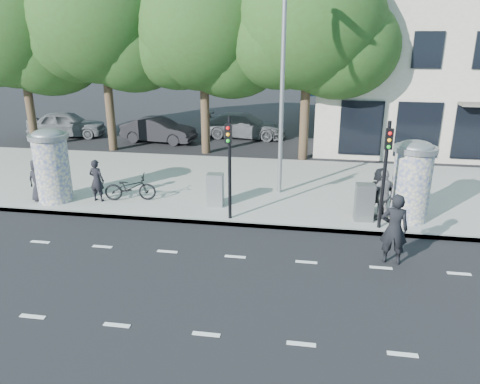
% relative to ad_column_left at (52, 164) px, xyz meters
% --- Properties ---
extents(ground, '(120.00, 120.00, 0.00)m').
position_rel_ad_column_left_xyz_m(ground, '(7.20, -4.50, -1.54)').
color(ground, black).
rests_on(ground, ground).
extents(sidewalk, '(40.00, 8.00, 0.15)m').
position_rel_ad_column_left_xyz_m(sidewalk, '(7.20, 3.00, -1.46)').
color(sidewalk, gray).
rests_on(sidewalk, ground).
extents(curb, '(40.00, 0.10, 0.16)m').
position_rel_ad_column_left_xyz_m(curb, '(7.20, -0.95, -1.46)').
color(curb, slate).
rests_on(curb, ground).
extents(lane_dash_near, '(32.00, 0.12, 0.01)m').
position_rel_ad_column_left_xyz_m(lane_dash_near, '(7.20, -6.70, -1.53)').
color(lane_dash_near, silver).
rests_on(lane_dash_near, ground).
extents(lane_dash_far, '(32.00, 0.12, 0.01)m').
position_rel_ad_column_left_xyz_m(lane_dash_far, '(7.20, -3.10, -1.53)').
color(lane_dash_far, silver).
rests_on(lane_dash_far, ground).
extents(ad_column_left, '(1.36, 1.36, 2.65)m').
position_rel_ad_column_left_xyz_m(ad_column_left, '(0.00, 0.00, 0.00)').
color(ad_column_left, beige).
rests_on(ad_column_left, sidewalk).
extents(ad_column_right, '(1.36, 1.36, 2.65)m').
position_rel_ad_column_left_xyz_m(ad_column_right, '(12.40, 0.20, 0.00)').
color(ad_column_right, beige).
rests_on(ad_column_right, sidewalk).
extents(traffic_pole_near, '(0.22, 0.31, 3.40)m').
position_rel_ad_column_left_xyz_m(traffic_pole_near, '(6.60, -0.71, 0.69)').
color(traffic_pole_near, black).
rests_on(traffic_pole_near, sidewalk).
extents(traffic_pole_far, '(0.22, 0.31, 3.40)m').
position_rel_ad_column_left_xyz_m(traffic_pole_far, '(11.40, -0.71, 0.69)').
color(traffic_pole_far, black).
rests_on(traffic_pole_far, sidewalk).
extents(street_lamp, '(0.25, 0.93, 8.00)m').
position_rel_ad_column_left_xyz_m(street_lamp, '(8.00, 2.13, 3.26)').
color(street_lamp, slate).
rests_on(street_lamp, sidewalk).
extents(tree_far_left, '(7.20, 7.20, 9.26)m').
position_rel_ad_column_left_xyz_m(tree_far_left, '(-5.80, 8.00, 4.65)').
color(tree_far_left, '#38281C').
rests_on(tree_far_left, ground).
extents(tree_mid_left, '(7.20, 7.20, 9.57)m').
position_rel_ad_column_left_xyz_m(tree_mid_left, '(-1.30, 8.00, 4.96)').
color(tree_mid_left, '#38281C').
rests_on(tree_mid_left, ground).
extents(tree_near_left, '(6.80, 6.80, 8.97)m').
position_rel_ad_column_left_xyz_m(tree_near_left, '(3.70, 8.20, 4.53)').
color(tree_near_left, '#38281C').
rests_on(tree_near_left, ground).
extents(tree_center, '(7.00, 7.00, 9.30)m').
position_rel_ad_column_left_xyz_m(tree_center, '(8.70, 7.80, 4.77)').
color(tree_center, '#38281C').
rests_on(tree_center, ground).
extents(ped_a, '(0.79, 0.53, 1.59)m').
position_rel_ad_column_left_xyz_m(ped_a, '(-0.50, -0.17, -0.59)').
color(ped_a, black).
rests_on(ped_a, sidewalk).
extents(ped_b, '(0.61, 0.44, 1.56)m').
position_rel_ad_column_left_xyz_m(ped_b, '(1.56, 0.19, -0.61)').
color(ped_b, black).
rests_on(ped_b, sidewalk).
extents(ped_e, '(1.14, 0.92, 1.71)m').
position_rel_ad_column_left_xyz_m(ped_e, '(11.55, 0.03, -0.53)').
color(ped_e, slate).
rests_on(ped_e, sidewalk).
extents(ped_f, '(1.62, 1.11, 1.65)m').
position_rel_ad_column_left_xyz_m(ped_f, '(11.47, 0.45, -0.56)').
color(ped_f, black).
rests_on(ped_f, sidewalk).
extents(man_road, '(0.77, 0.55, 2.00)m').
position_rel_ad_column_left_xyz_m(man_road, '(11.49, -2.73, -0.54)').
color(man_road, black).
rests_on(man_road, ground).
extents(bicycle, '(1.01, 1.94, 0.97)m').
position_rel_ad_column_left_xyz_m(bicycle, '(2.70, 0.45, -0.90)').
color(bicycle, black).
rests_on(bicycle, sidewalk).
extents(cabinet_left, '(0.57, 0.42, 1.18)m').
position_rel_ad_column_left_xyz_m(cabinet_left, '(5.88, 0.40, -0.80)').
color(cabinet_left, gray).
rests_on(cabinet_left, sidewalk).
extents(cabinet_right, '(0.62, 0.48, 1.24)m').
position_rel_ad_column_left_xyz_m(cabinet_right, '(10.95, -0.12, -0.77)').
color(cabinet_right, slate).
rests_on(cabinet_right, sidewalk).
extents(car_left, '(2.53, 4.65, 1.50)m').
position_rel_ad_column_left_xyz_m(car_left, '(-5.27, 10.58, -0.79)').
color(car_left, slate).
rests_on(car_left, ground).
extents(car_mid, '(1.96, 4.32, 1.37)m').
position_rel_ad_column_left_xyz_m(car_mid, '(0.53, 10.08, -0.85)').
color(car_mid, black).
rests_on(car_mid, ground).
extents(car_right, '(2.32, 4.96, 1.40)m').
position_rel_ad_column_left_xyz_m(car_right, '(5.11, 12.07, -0.84)').
color(car_right, slate).
rests_on(car_right, ground).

